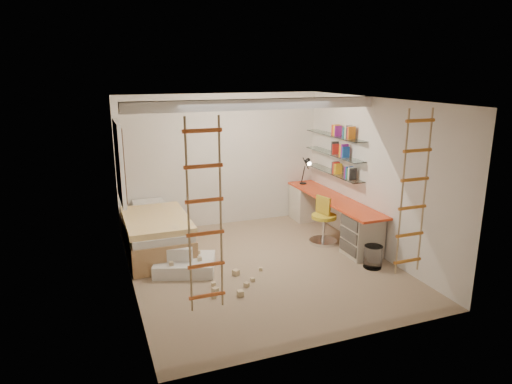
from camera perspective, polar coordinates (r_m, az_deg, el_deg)
name	(u,v)px	position (r m, az deg, el deg)	size (l,w,h in m)	color
floor	(263,266)	(7.35, 0.83, -9.27)	(4.50, 4.50, 0.00)	#937D5F
ceiling_beam	(256,104)	(7.00, 0.00, 10.90)	(4.00, 0.18, 0.16)	white
window_frame	(119,162)	(7.89, -16.73, 3.62)	(0.06, 1.15, 1.35)	white
window_blind	(122,162)	(7.89, -16.44, 3.64)	(0.02, 1.00, 1.20)	#4C2D1E
rope_ladder_left	(205,217)	(4.86, -6.41, -3.14)	(0.41, 0.04, 2.13)	#E35626
rope_ladder_right	(413,194)	(6.07, 19.08, -0.19)	(0.41, 0.04, 2.13)	orange
waste_bin	(373,257)	(7.47, 14.42, -7.85)	(0.29, 0.29, 0.36)	white
desk	(331,215)	(8.64, 9.40, -2.84)	(0.56, 2.80, 0.75)	#F1461C
shelves	(334,154)	(8.68, 9.71, 4.69)	(0.25, 1.80, 0.71)	white
bed	(156,233)	(7.99, -12.42, -5.05)	(1.02, 2.00, 0.69)	#AD7F51
task_lamp	(307,167)	(9.25, 6.39, 3.14)	(0.14, 0.36, 0.57)	black
swivel_chair	(323,226)	(8.29, 8.43, -4.23)	(0.62, 0.62, 0.85)	gold
play_platform	(182,261)	(7.25, -9.19, -8.48)	(1.08, 0.95, 0.40)	silver
toy_blocks	(211,267)	(6.90, -5.66, -9.34)	(1.40, 1.31, 0.67)	#CCB284
books	(334,147)	(8.66, 9.74, 5.52)	(0.14, 0.70, 0.92)	#262626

